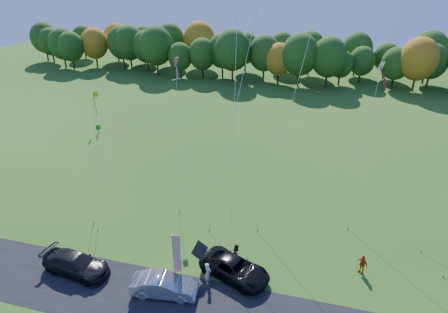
% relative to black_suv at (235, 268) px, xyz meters
% --- Properties ---
extents(ground, '(160.00, 160.00, 0.00)m').
position_rel_black_suv_xyz_m(ground, '(-2.53, 0.13, -0.77)').
color(ground, '#225717').
extents(asphalt_strip, '(90.00, 6.00, 0.01)m').
position_rel_black_suv_xyz_m(asphalt_strip, '(-2.53, -3.87, -0.77)').
color(asphalt_strip, black).
rests_on(asphalt_strip, ground).
extents(tree_line, '(116.00, 12.00, 10.00)m').
position_rel_black_suv_xyz_m(tree_line, '(-2.53, 55.13, -0.77)').
color(tree_line, '#1E4711').
rests_on(tree_line, ground).
extents(black_suv, '(6.10, 4.42, 1.54)m').
position_rel_black_suv_xyz_m(black_suv, '(0.00, 0.00, 0.00)').
color(black_suv, black).
rests_on(black_suv, ground).
extents(silver_sedan, '(4.99, 2.31, 1.58)m').
position_rel_black_suv_xyz_m(silver_sedan, '(-4.48, -3.07, 0.02)').
color(silver_sedan, '#BABBBF').
rests_on(silver_sedan, ground).
extents(dark_truck_a, '(5.66, 2.82, 1.58)m').
position_rel_black_suv_xyz_m(dark_truck_a, '(-11.94, -2.78, 0.02)').
color(dark_truck_a, black).
rests_on(dark_truck_a, ground).
extents(person_tailgate_a, '(0.50, 0.70, 1.79)m').
position_rel_black_suv_xyz_m(person_tailgate_a, '(-1.79, -1.15, 0.12)').
color(person_tailgate_a, silver).
rests_on(person_tailgate_a, ground).
extents(person_tailgate_b, '(0.69, 0.87, 1.72)m').
position_rel_black_suv_xyz_m(person_tailgate_b, '(-0.23, 1.58, 0.09)').
color(person_tailgate_b, gray).
rests_on(person_tailgate_b, ground).
extents(person_east, '(0.98, 0.92, 1.62)m').
position_rel_black_suv_xyz_m(person_east, '(9.35, 3.02, 0.04)').
color(person_east, '#B93F11').
rests_on(person_east, ground).
extents(feather_flag, '(0.56, 0.24, 4.41)m').
position_rel_black_suv_xyz_m(feather_flag, '(-4.00, -1.68, 1.94)').
color(feather_flag, '#999999').
rests_on(feather_flag, ground).
extents(kite_delta_blue, '(3.43, 10.50, 30.93)m').
position_rel_black_suv_xyz_m(kite_delta_blue, '(-1.96, 7.50, 14.69)').
color(kite_delta_blue, '#4C3F33').
rests_on(kite_delta_blue, ground).
extents(kite_parafoil_orange, '(7.31, 11.98, 33.48)m').
position_rel_black_suv_xyz_m(kite_parafoil_orange, '(3.37, 11.70, 15.79)').
color(kite_parafoil_orange, '#4C3F33').
rests_on(kite_parafoil_orange, ground).
extents(kite_delta_red, '(3.52, 11.27, 21.27)m').
position_rel_black_suv_xyz_m(kite_delta_red, '(-2.46, 10.19, 9.60)').
color(kite_delta_red, '#4C3F33').
rests_on(kite_delta_red, ground).
extents(kite_diamond_yellow, '(2.89, 7.36, 10.77)m').
position_rel_black_suv_xyz_m(kite_diamond_yellow, '(-15.27, 6.45, 4.42)').
color(kite_diamond_yellow, '#4C3F33').
rests_on(kite_diamond_yellow, ground).
extents(kite_diamond_green, '(1.70, 4.69, 8.79)m').
position_rel_black_suv_xyz_m(kite_diamond_green, '(-13.81, 4.41, 3.53)').
color(kite_diamond_green, '#4C3F33').
rests_on(kite_diamond_green, ground).
extents(kite_diamond_white, '(1.77, 6.95, 14.13)m').
position_rel_black_suv_xyz_m(kite_diamond_white, '(8.97, 11.66, 6.14)').
color(kite_diamond_white, '#4C3F33').
rests_on(kite_diamond_white, ground).
extents(kite_diamond_pink, '(3.12, 8.16, 13.36)m').
position_rel_black_suv_xyz_m(kite_diamond_pink, '(-8.48, 10.67, 5.73)').
color(kite_diamond_pink, '#4C3F33').
rests_on(kite_diamond_pink, ground).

